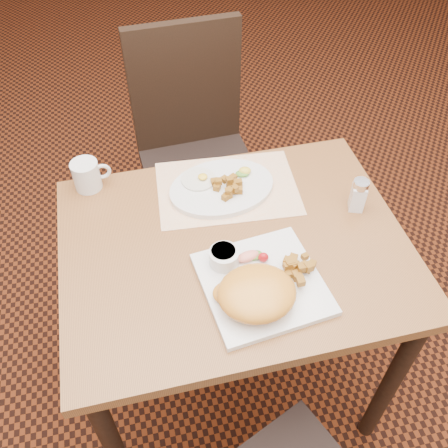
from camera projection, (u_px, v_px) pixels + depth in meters
ground at (232, 374)px, 1.85m from camera, size 8.00×8.00×0.00m
table at (234, 269)px, 1.38m from camera, size 0.90×0.70×0.75m
chair_far at (195, 143)px, 1.92m from camera, size 0.44×0.45×0.97m
placemat at (227, 188)px, 1.44m from camera, size 0.42×0.31×0.00m
plate_square at (262, 284)px, 1.20m from camera, size 0.31×0.31×0.02m
plate_oval at (222, 188)px, 1.43m from camera, size 0.33×0.26×0.02m
hollandaise_mound at (256, 293)px, 1.14m from camera, size 0.19×0.16×0.07m
ramekin at (224, 257)px, 1.22m from camera, size 0.07×0.07×0.04m
garnish_sq at (253, 256)px, 1.24m from camera, size 0.08×0.05×0.03m
fried_egg at (199, 179)px, 1.44m from camera, size 0.10×0.10×0.02m
garnish_ov at (244, 172)px, 1.45m from camera, size 0.05×0.04×0.02m
salt_shaker at (358, 195)px, 1.35m from camera, size 0.05×0.05×0.10m
coffee_mug at (87, 175)px, 1.42m from camera, size 0.11×0.08×0.09m
home_fries_sq at (296, 267)px, 1.21m from camera, size 0.11×0.10×0.04m
home_fries_ov at (228, 186)px, 1.40m from camera, size 0.09×0.10×0.03m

